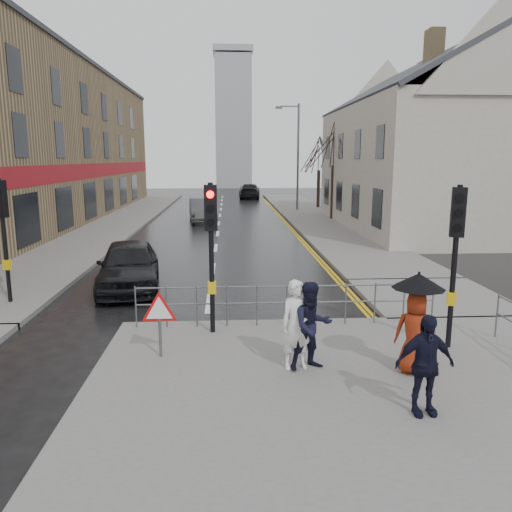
{
  "coord_description": "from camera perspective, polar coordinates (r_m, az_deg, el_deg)",
  "views": [
    {
      "loc": [
        0.58,
        -10.75,
        4.04
      ],
      "look_at": [
        1.33,
        2.65,
        1.42
      ],
      "focal_mm": 35.0,
      "sensor_mm": 36.0,
      "label": 1
    }
  ],
  "objects": [
    {
      "name": "ground",
      "position": [
        11.5,
        -5.99,
        -9.61
      ],
      "size": [
        120.0,
        120.0,
        0.0
      ],
      "primitive_type": "plane",
      "color": "black",
      "rests_on": "ground"
    },
    {
      "name": "near_pavement",
      "position": [
        8.61,
        14.11,
        -16.78
      ],
      "size": [
        10.0,
        9.0,
        0.14
      ],
      "primitive_type": "cube",
      "color": "#605E5B",
      "rests_on": "ground"
    },
    {
      "name": "left_pavement",
      "position": [
        34.71,
        -15.02,
        4.09
      ],
      "size": [
        4.0,
        44.0,
        0.14
      ],
      "primitive_type": "cube",
      "color": "#605E5B",
      "rests_on": "ground"
    },
    {
      "name": "right_pavement",
      "position": [
        36.45,
        6.15,
        4.72
      ],
      "size": [
        4.0,
        40.0,
        0.14
      ],
      "primitive_type": "cube",
      "color": "#605E5B",
      "rests_on": "ground"
    },
    {
      "name": "pavement_bridge_right",
      "position": [
        15.49,
        19.43,
        -4.47
      ],
      "size": [
        4.0,
        4.2,
        0.14
      ],
      "primitive_type": "cube",
      "color": "#605E5B",
      "rests_on": "ground"
    },
    {
      "name": "building_left_terrace",
      "position": [
        35.09,
        -24.78,
        11.61
      ],
      "size": [
        8.0,
        42.0,
        10.0
      ],
      "primitive_type": "cube",
      "color": "#8E7752",
      "rests_on": "ground"
    },
    {
      "name": "building_right_cream",
      "position": [
        30.94,
        18.84,
        11.83
      ],
      "size": [
        9.0,
        16.4,
        10.1
      ],
      "color": "beige",
      "rests_on": "ground"
    },
    {
      "name": "church_tower",
      "position": [
        72.92,
        -2.6,
        14.92
      ],
      "size": [
        5.0,
        5.0,
        18.0
      ],
      "primitive_type": "cube",
      "color": "#999CA2",
      "rests_on": "ground"
    },
    {
      "name": "traffic_signal_near_left",
      "position": [
        11.07,
        -5.16,
        2.76
      ],
      "size": [
        0.28,
        0.27,
        3.4
      ],
      "color": "black",
      "rests_on": "near_pavement"
    },
    {
      "name": "traffic_signal_near_right",
      "position": [
        10.9,
        21.9,
        1.88
      ],
      "size": [
        0.34,
        0.33,
        3.4
      ],
      "color": "black",
      "rests_on": "near_pavement"
    },
    {
      "name": "traffic_signal_far_left",
      "position": [
        15.12,
        -26.98,
        3.82
      ],
      "size": [
        0.34,
        0.33,
        3.4
      ],
      "color": "black",
      "rests_on": "left_pavement"
    },
    {
      "name": "guard_railing_front",
      "position": [
        11.87,
        3.54,
        -4.54
      ],
      "size": [
        7.14,
        0.04,
        1.0
      ],
      "color": "#595B5E",
      "rests_on": "near_pavement"
    },
    {
      "name": "warning_sign",
      "position": [
        10.1,
        -10.99,
        -6.46
      ],
      "size": [
        0.8,
        0.07,
        1.35
      ],
      "color": "#595B5E",
      "rests_on": "near_pavement"
    },
    {
      "name": "street_lamp",
      "position": [
        39.11,
        4.56,
        11.97
      ],
      "size": [
        1.83,
        0.25,
        8.0
      ],
      "color": "#595B5E",
      "rests_on": "right_pavement"
    },
    {
      "name": "tree_near",
      "position": [
        33.49,
        8.91,
        12.78
      ],
      "size": [
        2.4,
        2.4,
        6.58
      ],
      "color": "#33231C",
      "rests_on": "right_pavement"
    },
    {
      "name": "tree_far",
      "position": [
        41.42,
        7.23,
        11.48
      ],
      "size": [
        2.4,
        2.4,
        5.64
      ],
      "color": "#33231C",
      "rests_on": "right_pavement"
    },
    {
      "name": "pedestrian_a",
      "position": [
        9.44,
        4.7,
        -7.84
      ],
      "size": [
        0.68,
        0.51,
        1.71
      ],
      "primitive_type": "imported",
      "rotation": [
        0.0,
        0.0,
        0.18
      ],
      "color": "silver",
      "rests_on": "near_pavement"
    },
    {
      "name": "pedestrian_b",
      "position": [
        9.45,
        6.39,
        -7.95
      ],
      "size": [
        0.97,
        0.85,
        1.68
      ],
      "primitive_type": "imported",
      "rotation": [
        0.0,
        0.0,
        0.3
      ],
      "color": "black",
      "rests_on": "near_pavement"
    },
    {
      "name": "pedestrian_with_umbrella",
      "position": [
        9.59,
        17.86,
        -6.64
      ],
      "size": [
        0.96,
        0.96,
        1.89
      ],
      "color": "maroon",
      "rests_on": "near_pavement"
    },
    {
      "name": "pedestrian_d",
      "position": [
        8.24,
        18.71,
        -11.68
      ],
      "size": [
        0.96,
        0.46,
        1.6
      ],
      "primitive_type": "imported",
      "rotation": [
        0.0,
        0.0,
        0.07
      ],
      "color": "black",
      "rests_on": "near_pavement"
    },
    {
      "name": "car_parked",
      "position": [
        16.14,
        -14.32,
        -1.02
      ],
      "size": [
        2.38,
        4.7,
        1.53
      ],
      "primitive_type": "imported",
      "rotation": [
        0.0,
        0.0,
        0.13
      ],
      "color": "black",
      "rests_on": "ground"
    },
    {
      "name": "car_mid",
      "position": [
        32.79,
        -6.12,
        5.22
      ],
      "size": [
        2.1,
        4.72,
        1.5
      ],
      "primitive_type": "imported",
      "rotation": [
        0.0,
        0.0,
        0.11
      ],
      "color": "#3D4042",
      "rests_on": "ground"
    },
    {
      "name": "car_far",
      "position": [
        52.4,
        -0.73,
        7.44
      ],
      "size": [
        2.43,
        5.31,
        1.51
      ],
      "primitive_type": "imported",
      "rotation": [
        0.0,
        0.0,
        3.08
      ],
      "color": "black",
      "rests_on": "ground"
    }
  ]
}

